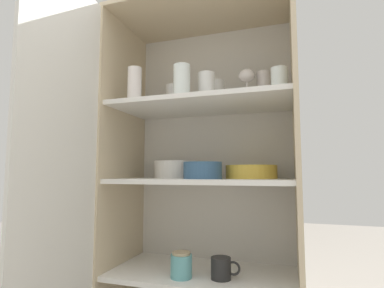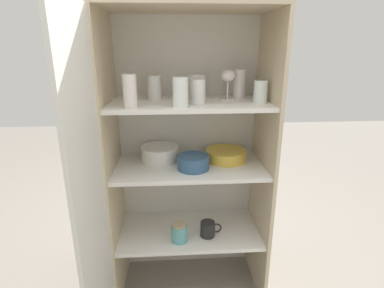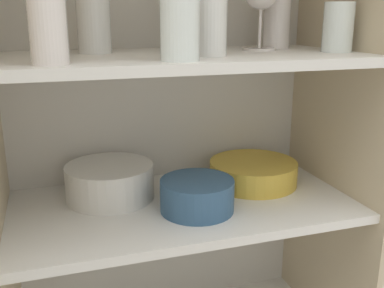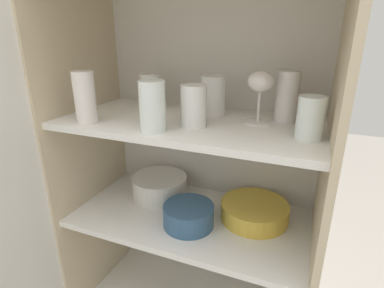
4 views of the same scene
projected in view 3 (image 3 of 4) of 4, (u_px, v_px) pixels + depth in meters
name	position (u px, v px, depth m)	size (l,w,h in m)	color
cupboard_back_panel	(162.00, 175.00, 1.21)	(0.80, 0.02, 1.50)	silver
cupboard_side_right	(330.00, 185.00, 1.14)	(0.02, 0.42, 1.50)	#CCB793
shelf_board_middle	(183.00, 206.00, 1.03)	(0.76, 0.39, 0.02)	white
shelf_board_upper	(182.00, 59.00, 0.94)	(0.76, 0.39, 0.02)	white
tumbler_glass_0	(209.00, 26.00, 0.87)	(0.07, 0.07, 0.11)	white
tumbler_glass_1	(47.00, 19.00, 0.71)	(0.06, 0.06, 0.14)	silver
tumbler_glass_2	(338.00, 27.00, 0.96)	(0.06, 0.06, 0.10)	white
tumbler_glass_3	(180.00, 22.00, 0.77)	(0.07, 0.07, 0.13)	white
tumbler_glass_4	(191.00, 23.00, 1.00)	(0.08, 0.08, 0.12)	white
tumbler_glass_5	(94.00, 24.00, 0.93)	(0.07, 0.07, 0.12)	white
tumbler_glass_6	(277.00, 18.00, 1.07)	(0.06, 0.06, 0.14)	silver
wine_glass_0	(261.00, 2.00, 0.99)	(0.08, 0.08, 0.15)	silver
plate_stack_white	(110.00, 182.00, 1.04)	(0.20, 0.20, 0.08)	silver
mixing_bowl_large	(253.00, 171.00, 1.13)	(0.22, 0.22, 0.06)	gold
serving_bowl_small	(197.00, 194.00, 0.97)	(0.16, 0.16, 0.07)	#33567A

